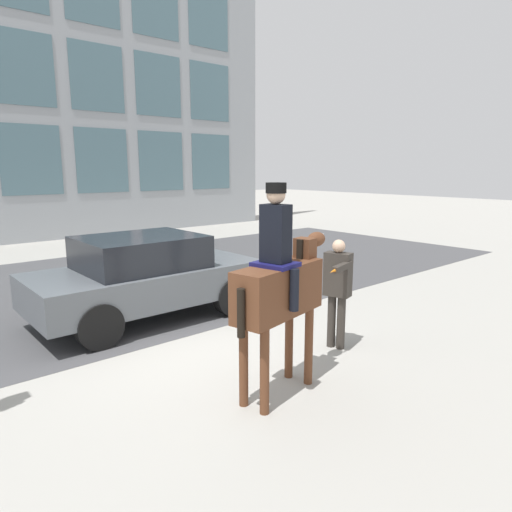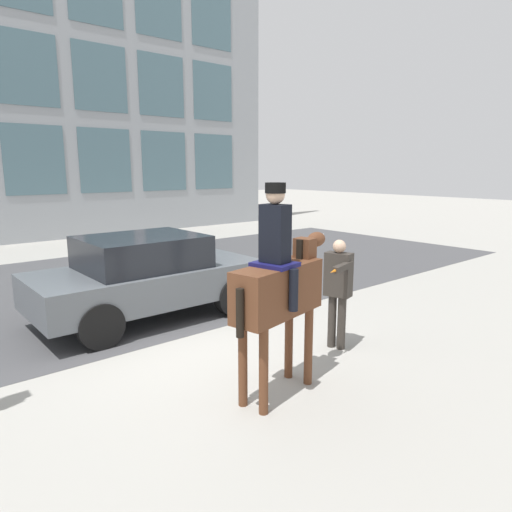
# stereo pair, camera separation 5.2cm
# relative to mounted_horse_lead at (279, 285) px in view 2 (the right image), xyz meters

# --- Properties ---
(ground_plane) EXTENTS (80.00, 80.00, 0.00)m
(ground_plane) POSITION_rel_mounted_horse_lead_xyz_m (-0.11, 1.92, -1.40)
(ground_plane) COLOR #9E9B93
(road_surface) EXTENTS (24.74, 8.50, 0.01)m
(road_surface) POSITION_rel_mounted_horse_lead_xyz_m (-0.11, 6.67, -1.40)
(road_surface) COLOR #444447
(road_surface) RESTS_ON ground_plane
(mounted_horse_lead) EXTENTS (1.76, 0.70, 2.63)m
(mounted_horse_lead) POSITION_rel_mounted_horse_lead_xyz_m (0.00, 0.00, 0.00)
(mounted_horse_lead) COLOR #59331E
(mounted_horse_lead) RESTS_ON ground_plane
(pedestrian_bystander) EXTENTS (0.80, 0.61, 1.72)m
(pedestrian_bystander) POSITION_rel_mounted_horse_lead_xyz_m (1.69, 0.48, -0.39)
(pedestrian_bystander) COLOR #332D28
(pedestrian_bystander) RESTS_ON ground_plane
(street_car_near_lane) EXTENTS (4.18, 2.03, 1.57)m
(street_car_near_lane) POSITION_rel_mounted_horse_lead_xyz_m (0.13, 3.76, -0.58)
(street_car_near_lane) COLOR #51565B
(street_car_near_lane) RESTS_ON ground_plane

